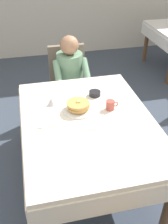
{
  "coord_description": "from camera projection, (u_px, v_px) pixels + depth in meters",
  "views": [
    {
      "loc": [
        -0.44,
        -1.76,
        2.06
      ],
      "look_at": [
        -0.02,
        0.05,
        0.79
      ],
      "focal_mm": 42.62,
      "sensor_mm": 36.0,
      "label": 1
    }
  ],
  "objects": [
    {
      "name": "knife_right_of_plate",
      "position": [
        100.0,
        109.0,
        2.37
      ],
      "size": [
        0.01,
        0.2,
        0.0
      ],
      "primitive_type": "cube",
      "rotation": [
        0.0,
        0.0,
        1.57
      ],
      "color": "silver",
      "rests_on": "dining_table_main"
    },
    {
      "name": "napkin_folded",
      "position": [
        48.0,
        123.0,
        2.19
      ],
      "size": [
        0.17,
        0.13,
        0.01
      ],
      "primitive_type": "cube",
      "rotation": [
        0.0,
        0.0,
        -0.04
      ],
      "color": "white",
      "rests_on": "dining_table_main"
    },
    {
      "name": "chair_diner",
      "position": [
        68.0,
        79.0,
        3.3
      ],
      "size": [
        0.44,
        0.45,
        0.93
      ],
      "rotation": [
        0.0,
        0.0,
        3.14
      ],
      "color": "#7A6B5B",
      "rests_on": "ground"
    },
    {
      "name": "fork_left_of_plate",
      "position": [
        58.0,
        114.0,
        2.3
      ],
      "size": [
        0.02,
        0.18,
        0.0
      ],
      "primitive_type": "cube",
      "rotation": [
        0.0,
        0.0,
        1.54
      ],
      "color": "silver",
      "rests_on": "dining_table_main"
    },
    {
      "name": "bowl_butter",
      "position": [
        95.0,
        93.0,
        2.55
      ],
      "size": [
        0.11,
        0.11,
        0.04
      ],
      "primitive_type": "cylinder",
      "color": "black",
      "rests_on": "dining_table_main"
    },
    {
      "name": "diner_person",
      "position": [
        70.0,
        74.0,
        3.1
      ],
      "size": [
        0.4,
        0.43,
        1.12
      ],
      "rotation": [
        0.0,
        0.0,
        3.14
      ],
      "color": "gray",
      "rests_on": "ground"
    },
    {
      "name": "spoon_near_edge",
      "position": [
        92.0,
        130.0,
        2.12
      ],
      "size": [
        0.15,
        0.04,
        0.0
      ],
      "primitive_type": "cube",
      "rotation": [
        0.0,
        0.0,
        -0.19
      ],
      "color": "silver",
      "rests_on": "dining_table_main"
    },
    {
      "name": "syrup_pitcher",
      "position": [
        52.0,
        101.0,
        2.41
      ],
      "size": [
        0.08,
        0.08,
        0.07
      ],
      "color": "silver",
      "rests_on": "dining_table_main"
    },
    {
      "name": "plate_breakfast",
      "position": [
        79.0,
        110.0,
        2.35
      ],
      "size": [
        0.28,
        0.28,
        0.02
      ],
      "primitive_type": "cylinder",
      "color": "white",
      "rests_on": "dining_table_main"
    },
    {
      "name": "breakfast_stack",
      "position": [
        79.0,
        106.0,
        2.32
      ],
      "size": [
        0.2,
        0.2,
        0.08
      ],
      "color": "tan",
      "rests_on": "plate_breakfast"
    },
    {
      "name": "dining_table_main",
      "position": [
        88.0,
        128.0,
        2.29
      ],
      "size": [
        1.12,
        1.52,
        0.74
      ],
      "color": "silver",
      "rests_on": "ground"
    },
    {
      "name": "ground_plane",
      "position": [
        87.0,
        179.0,
        2.65
      ],
      "size": [
        14.0,
        14.0,
        0.0
      ],
      "primitive_type": "plane",
      "color": "#3D4756"
    },
    {
      "name": "cup_coffee",
      "position": [
        110.0,
        105.0,
        2.34
      ],
      "size": [
        0.11,
        0.08,
        0.08
      ],
      "color": "#B24C42",
      "rests_on": "dining_table_main"
    }
  ]
}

